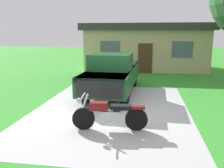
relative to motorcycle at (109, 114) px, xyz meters
name	(u,v)px	position (x,y,z in m)	size (l,w,h in m)	color
ground_plane	(111,110)	(-0.23, 1.83, -0.47)	(80.00, 80.00, 0.00)	green
driveway_pad	(111,110)	(-0.23, 1.83, -0.47)	(5.65, 7.97, 0.01)	#B7B7B7
motorcycle	(109,114)	(0.00, 0.00, 0.00)	(2.21, 0.70, 1.09)	black
pickup_truck	(113,73)	(-0.55, 4.51, 0.48)	(2.21, 5.69, 1.90)	black
neighbor_house	(146,46)	(0.87, 13.03, 1.32)	(9.60, 5.60, 3.50)	tan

